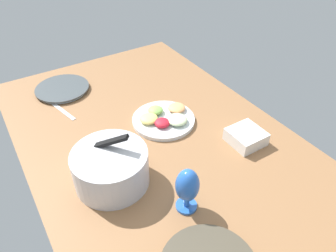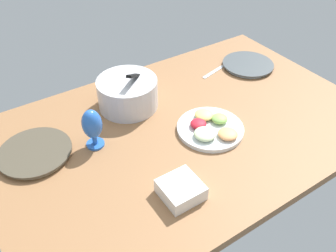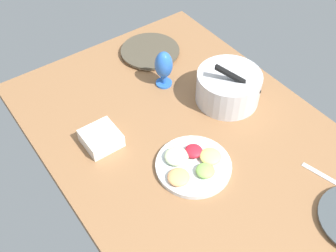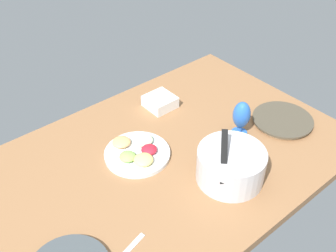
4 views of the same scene
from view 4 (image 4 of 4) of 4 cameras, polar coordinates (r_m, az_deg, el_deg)
The scene contains 7 objects.
ground_plane at distance 170.14cm, azimuth -0.85°, elevation -5.18°, with size 160.00×104.00×4.00cm, color #8C603D.
dinner_plate_left at distance 194.42cm, azimuth 15.96°, elevation 0.78°, with size 28.01×28.01×2.27cm.
mixing_bowl at distance 157.76cm, azimuth 8.91°, elevation -5.42°, with size 26.64×26.64×19.96cm.
fruit_platter at distance 169.84cm, azimuth -4.39°, elevation -3.68°, with size 27.84×27.84×4.78cm.
hurricane_glass_blue at distance 177.91cm, azimuth 10.38°, elevation 1.39°, with size 7.77×7.77×17.09cm.
square_bowl_white at distance 196.11cm, azimuth -1.14°, elevation 3.55°, with size 13.28×13.28×5.58cm.
fork_by_right_plate at distance 139.78cm, azimuth -5.99°, elevation -17.39°, with size 18.00×1.80×0.60cm, color silver.
Camera 4 is at (77.08, 95.67, 115.71)cm, focal length 42.93 mm.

